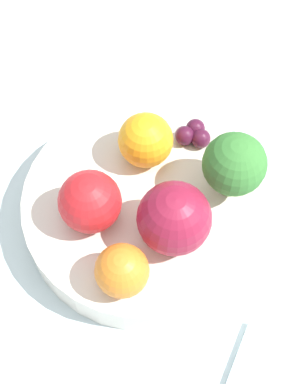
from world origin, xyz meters
TOP-DOWN VIEW (x-y plane):
  - ground_plane at (0.00, 0.00)m, footprint 6.00×6.00m
  - table_surface at (0.00, 0.00)m, footprint 1.20×1.20m
  - bowl at (0.00, 0.00)m, footprint 0.22×0.22m
  - broccoli at (0.05, 0.06)m, footprint 0.05×0.05m
  - apple_red at (0.04, -0.01)m, footprint 0.06×0.06m
  - apple_green at (-0.02, -0.04)m, footprint 0.05×0.05m
  - orange_front at (-0.03, 0.03)m, footprint 0.05×0.05m
  - orange_back at (0.04, -0.07)m, footprint 0.04×0.04m
  - grape_cluster at (-0.01, 0.08)m, footprint 0.03×0.03m

SIDE VIEW (x-z plane):
  - ground_plane at x=0.00m, z-range 0.00..0.00m
  - table_surface at x=0.00m, z-range 0.00..0.02m
  - bowl at x=0.00m, z-range 0.02..0.06m
  - grape_cluster at x=-0.01m, z-range 0.06..0.08m
  - orange_back at x=0.04m, z-range 0.06..0.10m
  - orange_front at x=-0.03m, z-range 0.06..0.11m
  - apple_green at x=-0.02m, z-range 0.06..0.11m
  - apple_red at x=0.04m, z-range 0.06..0.12m
  - broccoli at x=0.05m, z-range 0.06..0.13m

